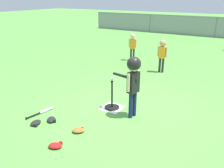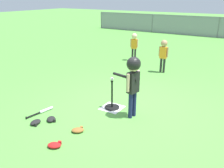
{
  "view_description": "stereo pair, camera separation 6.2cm",
  "coord_description": "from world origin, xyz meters",
  "px_view_note": "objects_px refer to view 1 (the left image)",
  "views": [
    {
      "loc": [
        1.98,
        -4.05,
        2.28
      ],
      "look_at": [
        -0.38,
        -0.12,
        0.55
      ],
      "focal_mm": 37.83,
      "sensor_mm": 36.0,
      "label": 1
    },
    {
      "loc": [
        2.03,
        -4.02,
        2.28
      ],
      "look_at": [
        -0.38,
        -0.12,
        0.55
      ],
      "focal_mm": 37.83,
      "sensor_mm": 36.0,
      "label": 2
    }
  ],
  "objects_px": {
    "fielder_near_left": "(133,43)",
    "glove_near_bats": "(36,123)",
    "spare_bat_silver": "(43,111)",
    "fielder_near_right": "(162,52)",
    "batting_tee": "(112,104)",
    "glove_by_plate": "(79,130)",
    "glove_outfield_drop": "(56,146)",
    "batter_child": "(133,75)",
    "glove_tossed_aside": "(51,120)",
    "baseball_on_tee": "(112,79)"
  },
  "relations": [
    {
      "from": "glove_by_plate",
      "to": "glove_near_bats",
      "type": "distance_m",
      "value": 0.88
    },
    {
      "from": "fielder_near_right",
      "to": "glove_by_plate",
      "type": "relative_size",
      "value": 3.76
    },
    {
      "from": "batting_tee",
      "to": "glove_near_bats",
      "type": "height_order",
      "value": "batting_tee"
    },
    {
      "from": "glove_near_bats",
      "to": "glove_tossed_aside",
      "type": "relative_size",
      "value": 0.85
    },
    {
      "from": "batter_child",
      "to": "glove_tossed_aside",
      "type": "bearing_deg",
      "value": -141.91
    },
    {
      "from": "glove_outfield_drop",
      "to": "fielder_near_right",
      "type": "bearing_deg",
      "value": 89.2
    },
    {
      "from": "glove_by_plate",
      "to": "glove_tossed_aside",
      "type": "xyz_separation_m",
      "value": [
        -0.69,
        0.04,
        0.0
      ]
    },
    {
      "from": "batting_tee",
      "to": "glove_by_plate",
      "type": "bearing_deg",
      "value": -90.67
    },
    {
      "from": "spare_bat_silver",
      "to": "fielder_near_right",
      "type": "bearing_deg",
      "value": 73.88
    },
    {
      "from": "batting_tee",
      "to": "batter_child",
      "type": "bearing_deg",
      "value": -12.56
    },
    {
      "from": "batting_tee",
      "to": "glove_by_plate",
      "type": "height_order",
      "value": "batting_tee"
    },
    {
      "from": "spare_bat_silver",
      "to": "batting_tee",
      "type": "bearing_deg",
      "value": 40.02
    },
    {
      "from": "batting_tee",
      "to": "baseball_on_tee",
      "type": "xyz_separation_m",
      "value": [
        0.0,
        -0.0,
        0.56
      ]
    },
    {
      "from": "fielder_near_left",
      "to": "glove_by_plate",
      "type": "bearing_deg",
      "value": -74.31
    },
    {
      "from": "batter_child",
      "to": "glove_by_plate",
      "type": "bearing_deg",
      "value": -118.64
    },
    {
      "from": "spare_bat_silver",
      "to": "glove_outfield_drop",
      "type": "height_order",
      "value": "glove_outfield_drop"
    },
    {
      "from": "batter_child",
      "to": "spare_bat_silver",
      "type": "bearing_deg",
      "value": -153.86
    },
    {
      "from": "fielder_near_right",
      "to": "glove_tossed_aside",
      "type": "bearing_deg",
      "value": -100.17
    },
    {
      "from": "baseball_on_tee",
      "to": "batter_child",
      "type": "xyz_separation_m",
      "value": [
        0.54,
        -0.12,
        0.21
      ]
    },
    {
      "from": "batter_child",
      "to": "glove_outfield_drop",
      "type": "bearing_deg",
      "value": -110.5
    },
    {
      "from": "glove_tossed_aside",
      "to": "batter_child",
      "type": "bearing_deg",
      "value": 38.09
    },
    {
      "from": "batter_child",
      "to": "baseball_on_tee",
      "type": "bearing_deg",
      "value": 167.44
    },
    {
      "from": "fielder_near_right",
      "to": "glove_by_plate",
      "type": "xyz_separation_m",
      "value": [
        -0.03,
        -4.09,
        -0.62
      ]
    },
    {
      "from": "spare_bat_silver",
      "to": "glove_near_bats",
      "type": "height_order",
      "value": "glove_near_bats"
    },
    {
      "from": "batter_child",
      "to": "fielder_near_right",
      "type": "bearing_deg",
      "value": 99.53
    },
    {
      "from": "batter_child",
      "to": "glove_outfield_drop",
      "type": "xyz_separation_m",
      "value": [
        -0.58,
        -1.56,
        -0.84
      ]
    },
    {
      "from": "fielder_near_left",
      "to": "glove_tossed_aside",
      "type": "distance_m",
      "value": 4.96
    },
    {
      "from": "glove_by_plate",
      "to": "spare_bat_silver",
      "type": "bearing_deg",
      "value": 169.28
    },
    {
      "from": "fielder_near_right",
      "to": "spare_bat_silver",
      "type": "height_order",
      "value": "fielder_near_right"
    },
    {
      "from": "batter_child",
      "to": "fielder_near_left",
      "type": "xyz_separation_m",
      "value": [
        -1.93,
        3.9,
        -0.23
      ]
    },
    {
      "from": "glove_near_bats",
      "to": "fielder_near_right",
      "type": "bearing_deg",
      "value": 78.3
    },
    {
      "from": "fielder_near_left",
      "to": "glove_outfield_drop",
      "type": "bearing_deg",
      "value": -76.11
    },
    {
      "from": "glove_outfield_drop",
      "to": "fielder_near_left",
      "type": "bearing_deg",
      "value": 103.89
    },
    {
      "from": "fielder_near_right",
      "to": "fielder_near_left",
      "type": "distance_m",
      "value": 1.63
    },
    {
      "from": "baseball_on_tee",
      "to": "spare_bat_silver",
      "type": "xyz_separation_m",
      "value": [
        -1.1,
        -0.92,
        -0.63
      ]
    },
    {
      "from": "batter_child",
      "to": "fielder_near_left",
      "type": "relative_size",
      "value": 1.22
    },
    {
      "from": "baseball_on_tee",
      "to": "glove_outfield_drop",
      "type": "xyz_separation_m",
      "value": [
        -0.04,
        -1.68,
        -0.62
      ]
    },
    {
      "from": "batting_tee",
      "to": "spare_bat_silver",
      "type": "relative_size",
      "value": 1.02
    },
    {
      "from": "glove_tossed_aside",
      "to": "glove_outfield_drop",
      "type": "distance_m",
      "value": 0.88
    },
    {
      "from": "fielder_near_left",
      "to": "glove_outfield_drop",
      "type": "xyz_separation_m",
      "value": [
        1.35,
        -5.46,
        -0.61
      ]
    },
    {
      "from": "baseball_on_tee",
      "to": "batter_child",
      "type": "distance_m",
      "value": 0.59
    },
    {
      "from": "fielder_near_left",
      "to": "glove_near_bats",
      "type": "relative_size",
      "value": 4.35
    },
    {
      "from": "batter_child",
      "to": "glove_near_bats",
      "type": "bearing_deg",
      "value": -139.09
    },
    {
      "from": "glove_by_plate",
      "to": "glove_near_bats",
      "type": "height_order",
      "value": "same"
    },
    {
      "from": "fielder_near_left",
      "to": "batter_child",
      "type": "bearing_deg",
      "value": -63.65
    },
    {
      "from": "spare_bat_silver",
      "to": "glove_tossed_aside",
      "type": "distance_m",
      "value": 0.43
    },
    {
      "from": "batting_tee",
      "to": "glove_outfield_drop",
      "type": "xyz_separation_m",
      "value": [
        -0.04,
        -1.68,
        -0.06
      ]
    },
    {
      "from": "fielder_near_left",
      "to": "glove_tossed_aside",
      "type": "height_order",
      "value": "fielder_near_left"
    },
    {
      "from": "fielder_near_right",
      "to": "glove_by_plate",
      "type": "distance_m",
      "value": 4.14
    },
    {
      "from": "batter_child",
      "to": "spare_bat_silver",
      "type": "relative_size",
      "value": 2.0
    }
  ]
}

